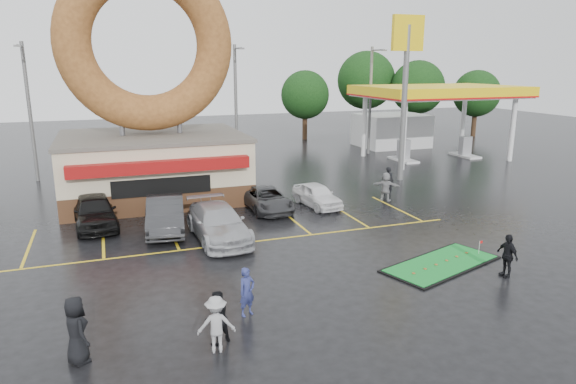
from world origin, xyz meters
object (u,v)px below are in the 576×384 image
object	(u,v)px
streetlight_left	(29,109)
car_dgrey	(165,215)
car_silver	(218,223)
gas_station	(417,110)
car_grey	(267,199)
donut_shop	(151,121)
streetlight_right	(371,98)
person_cameraman	(507,255)
streetlight_mid	(236,102)
car_white	(317,195)
putting_green	(441,264)
shell_sign	(406,68)
person_blue	(247,292)
car_black	(95,211)

from	to	relation	value
streetlight_left	car_dgrey	world-z (taller)	streetlight_left
streetlight_left	car_silver	world-z (taller)	streetlight_left
car_dgrey	gas_station	bearing A→B (deg)	39.43
car_silver	car_grey	distance (m)	5.08
donut_shop	streetlight_right	bearing A→B (deg)	25.21
streetlight_left	person_cameraman	world-z (taller)	streetlight_left
gas_station	streetlight_mid	xyz separation A→B (m)	(-16.00, -0.02, 1.08)
streetlight_mid	streetlight_right	world-z (taller)	same
car_white	putting_green	xyz separation A→B (m)	(1.27, -9.45, -0.59)
gas_station	person_cameraman	size ratio (longest dim) A/B	8.41
gas_station	car_grey	size ratio (longest dim) A/B	3.11
streetlight_left	car_white	size ratio (longest dim) A/B	2.42
gas_station	car_silver	distance (m)	27.07
donut_shop	streetlight_right	xyz separation A→B (m)	(19.00, 8.95, 0.32)
shell_sign	streetlight_mid	size ratio (longest dim) A/B	1.18
car_silver	person_cameraman	distance (m)	11.86
gas_station	car_silver	world-z (taller)	gas_station
person_blue	person_cameraman	bearing A→B (deg)	-24.33
streetlight_right	putting_green	bearing A→B (deg)	-112.16
donut_shop	car_white	distance (m)	10.37
car_black	car_silver	bearing A→B (deg)	-40.27
car_black	putting_green	bearing A→B (deg)	-41.72
gas_station	person_blue	world-z (taller)	gas_station
gas_station	car_white	world-z (taller)	gas_station
car_dgrey	putting_green	world-z (taller)	car_dgrey
gas_station	putting_green	size ratio (longest dim) A/B	2.51
car_black	person_cameraman	bearing A→B (deg)	-43.05
streetlight_left	car_dgrey	size ratio (longest dim) A/B	1.88
shell_sign	person_blue	world-z (taller)	shell_sign
streetlight_mid	car_silver	xyz separation A→B (m)	(-5.13, -16.65, -4.03)
streetlight_right	car_grey	xyz separation A→B (m)	(-13.69, -13.92, -4.17)
streetlight_right	person_blue	xyz separation A→B (m)	(-17.82, -24.98, -4.00)
car_black	car_grey	distance (m)	8.61
car_dgrey	car_white	world-z (taller)	car_dgrey
streetlight_mid	putting_green	xyz separation A→B (m)	(2.40, -22.58, -4.74)
streetlight_right	car_dgrey	distance (m)	25.09
shell_sign	car_dgrey	distance (m)	18.40
car_black	shell_sign	bearing A→B (deg)	7.27
person_cameraman	person_blue	bearing A→B (deg)	-93.38
shell_sign	car_black	world-z (taller)	shell_sign
gas_station	shell_sign	size ratio (longest dim) A/B	1.29
car_black	donut_shop	bearing A→B (deg)	51.97
streetlight_left	car_dgrey	xyz separation A→B (m)	(6.81, -13.66, -3.99)
gas_station	person_cameraman	world-z (taller)	gas_station
car_dgrey	person_cameraman	world-z (taller)	person_cameraman
gas_station	car_grey	xyz separation A→B (m)	(-17.69, -12.94, -3.09)
car_grey	putting_green	xyz separation A→B (m)	(4.09, -9.67, -0.57)
streetlight_mid	car_white	xyz separation A→B (m)	(1.12, -13.13, -4.15)
car_grey	gas_station	bearing A→B (deg)	35.37
person_blue	putting_green	distance (m)	8.37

